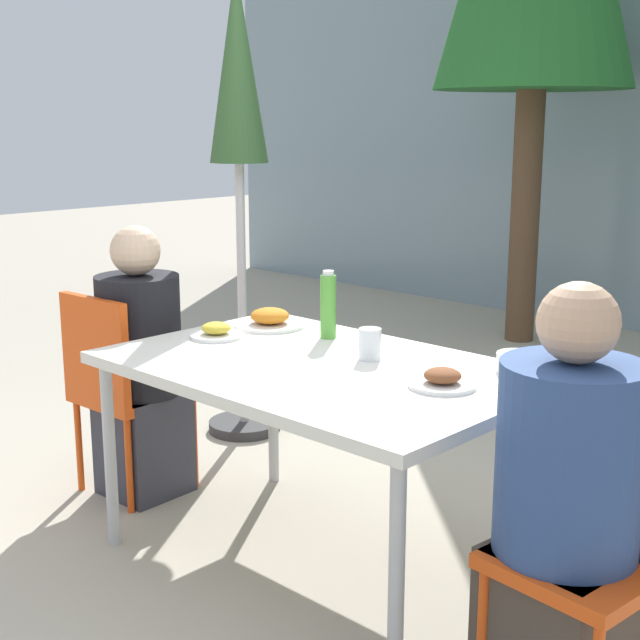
{
  "coord_description": "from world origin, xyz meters",
  "views": [
    {
      "loc": [
        1.98,
        -2.09,
        1.54
      ],
      "look_at": [
        0.0,
        0.0,
        0.89
      ],
      "focal_mm": 50.0,
      "sensor_mm": 36.0,
      "label": 1
    }
  ],
  "objects_px": {
    "chair_right": "(599,526)",
    "drinking_cup": "(370,344)",
    "person_left": "(141,371)",
    "closed_umbrella": "(238,104)",
    "person_right": "(566,516)",
    "bottle": "(328,306)",
    "salad_bowl": "(518,362)",
    "chair_left": "(118,380)"
  },
  "relations": [
    {
      "from": "chair_left",
      "to": "person_right",
      "type": "xyz_separation_m",
      "value": [
        1.99,
        0.02,
        0.04
      ]
    },
    {
      "from": "chair_left",
      "to": "person_right",
      "type": "bearing_deg",
      "value": -1.85
    },
    {
      "from": "chair_right",
      "to": "drinking_cup",
      "type": "height_order",
      "value": "chair_right"
    },
    {
      "from": "person_left",
      "to": "person_right",
      "type": "height_order",
      "value": "person_right"
    },
    {
      "from": "salad_bowl",
      "to": "person_left",
      "type": "bearing_deg",
      "value": -164.59
    },
    {
      "from": "bottle",
      "to": "drinking_cup",
      "type": "height_order",
      "value": "bottle"
    },
    {
      "from": "person_left",
      "to": "salad_bowl",
      "type": "relative_size",
      "value": 7.97
    },
    {
      "from": "person_left",
      "to": "salad_bowl",
      "type": "bearing_deg",
      "value": 12.86
    },
    {
      "from": "chair_left",
      "to": "bottle",
      "type": "relative_size",
      "value": 3.35
    },
    {
      "from": "closed_umbrella",
      "to": "drinking_cup",
      "type": "distance_m",
      "value": 1.67
    },
    {
      "from": "salad_bowl",
      "to": "person_right",
      "type": "bearing_deg",
      "value": -47.08
    },
    {
      "from": "person_left",
      "to": "drinking_cup",
      "type": "distance_m",
      "value": 1.11
    },
    {
      "from": "closed_umbrella",
      "to": "bottle",
      "type": "height_order",
      "value": "closed_umbrella"
    },
    {
      "from": "chair_right",
      "to": "drinking_cup",
      "type": "relative_size",
      "value": 7.9
    },
    {
      "from": "person_right",
      "to": "bottle",
      "type": "height_order",
      "value": "person_right"
    },
    {
      "from": "person_right",
      "to": "closed_umbrella",
      "type": "bearing_deg",
      "value": -15.13
    },
    {
      "from": "chair_right",
      "to": "drinking_cup",
      "type": "bearing_deg",
      "value": -4.97
    },
    {
      "from": "person_right",
      "to": "bottle",
      "type": "distance_m",
      "value": 1.3
    },
    {
      "from": "person_right",
      "to": "salad_bowl",
      "type": "xyz_separation_m",
      "value": [
        -0.44,
        0.47,
        0.23
      ]
    },
    {
      "from": "salad_bowl",
      "to": "chair_left",
      "type": "bearing_deg",
      "value": -162.23
    },
    {
      "from": "person_left",
      "to": "closed_umbrella",
      "type": "distance_m",
      "value": 1.37
    },
    {
      "from": "chair_right",
      "to": "person_right",
      "type": "bearing_deg",
      "value": 58.12
    },
    {
      "from": "salad_bowl",
      "to": "drinking_cup",
      "type": "bearing_deg",
      "value": -154.2
    },
    {
      "from": "chair_left",
      "to": "chair_right",
      "type": "bearing_deg",
      "value": 0.22
    },
    {
      "from": "person_right",
      "to": "closed_umbrella",
      "type": "xyz_separation_m",
      "value": [
        -2.21,
        0.85,
        1.07
      ]
    },
    {
      "from": "chair_right",
      "to": "closed_umbrella",
      "type": "relative_size",
      "value": 0.38
    },
    {
      "from": "chair_left",
      "to": "bottle",
      "type": "bearing_deg",
      "value": 24.76
    },
    {
      "from": "person_right",
      "to": "person_left",
      "type": "bearing_deg",
      "value": 4.24
    },
    {
      "from": "drinking_cup",
      "to": "salad_bowl",
      "type": "bearing_deg",
      "value": 25.8
    },
    {
      "from": "chair_left",
      "to": "closed_umbrella",
      "type": "relative_size",
      "value": 0.38
    },
    {
      "from": "person_left",
      "to": "closed_umbrella",
      "type": "height_order",
      "value": "closed_umbrella"
    },
    {
      "from": "bottle",
      "to": "person_left",
      "type": "bearing_deg",
      "value": -156.35
    },
    {
      "from": "chair_left",
      "to": "bottle",
      "type": "distance_m",
      "value": 0.96
    },
    {
      "from": "person_left",
      "to": "chair_right",
      "type": "distance_m",
      "value": 2.01
    },
    {
      "from": "closed_umbrella",
      "to": "chair_left",
      "type": "bearing_deg",
      "value": -75.99
    },
    {
      "from": "chair_right",
      "to": "drinking_cup",
      "type": "distance_m",
      "value": 1.01
    },
    {
      "from": "chair_left",
      "to": "person_left",
      "type": "xyz_separation_m",
      "value": [
        0.05,
        0.08,
        0.03
      ]
    },
    {
      "from": "closed_umbrella",
      "to": "person_left",
      "type": "bearing_deg",
      "value": -71.55
    },
    {
      "from": "chair_right",
      "to": "salad_bowl",
      "type": "bearing_deg",
      "value": -32.71
    },
    {
      "from": "person_left",
      "to": "chair_right",
      "type": "height_order",
      "value": "person_left"
    },
    {
      "from": "person_right",
      "to": "closed_umbrella",
      "type": "relative_size",
      "value": 0.52
    },
    {
      "from": "person_left",
      "to": "salad_bowl",
      "type": "height_order",
      "value": "person_left"
    }
  ]
}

